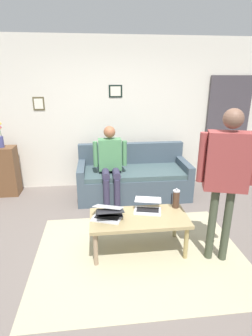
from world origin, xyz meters
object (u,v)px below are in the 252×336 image
(side_shelf, at_px, (5,171))
(flower_vase, at_px, (0,139))
(laptop_left, at_px, (148,207))
(laptop_center, at_px, (110,213))
(couch, at_px, (133,178))
(person_seated, at_px, (110,161))
(laptop_right, at_px, (107,214))
(interior_door, at_px, (226,131))
(coffee_table, at_px, (139,220))
(french_press, at_px, (176,199))
(person_standing, at_px, (227,169))

(side_shelf, xyz_separation_m, flower_vase, (-0.00, 0.00, 0.59))
(laptop_left, relative_size, laptop_center, 1.09)
(couch, bearing_deg, laptop_left, 89.10)
(laptop_center, xyz_separation_m, person_seated, (-0.09, -1.33, 0.22))
(person_seated, bearing_deg, laptop_right, 85.17)
(laptop_center, bearing_deg, couch, -107.80)
(couch, bearing_deg, interior_door, -165.20)
(interior_door, bearing_deg, coffee_table, 45.80)
(laptop_center, xyz_separation_m, french_press, (-0.84, -0.13, 0.07))
(flower_vase, bearing_deg, laptop_left, 142.17)
(side_shelf, bearing_deg, person_standing, 144.25)
(laptop_left, bearing_deg, person_seated, -72.51)
(laptop_center, bearing_deg, laptop_right, 43.42)
(coffee_table, distance_m, french_press, 0.56)
(french_press, xyz_separation_m, flower_vase, (2.59, -1.69, 0.45))
(side_shelf, xyz_separation_m, person_standing, (-2.97, 2.14, 0.67))
(coffee_table, relative_size, person_standing, 0.67)
(person_standing, height_order, person_seated, person_standing)
(laptop_right, relative_size, person_seated, 0.32)
(couch, distance_m, person_seated, 0.63)
(coffee_table, bearing_deg, laptop_center, -8.69)
(couch, distance_m, side_shelf, 2.27)
(interior_door, distance_m, flower_vase, 4.15)
(laptop_center, distance_m, side_shelf, 2.53)
(couch, xyz_separation_m, side_shelf, (2.25, -0.27, 0.13))
(laptop_right, relative_size, side_shelf, 0.47)
(couch, relative_size, laptop_right, 4.64)
(person_seated, bearing_deg, laptop_left, 107.49)
(french_press, height_order, side_shelf, side_shelf)
(laptop_left, height_order, person_standing, person_standing)
(french_press, bearing_deg, interior_door, -128.89)
(couch, distance_m, laptop_left, 1.47)
(laptop_center, relative_size, person_seated, 0.28)
(laptop_right, bearing_deg, coffee_table, 175.97)
(laptop_left, bearing_deg, person_standing, 151.31)
(couch, xyz_separation_m, laptop_left, (0.02, 1.46, 0.20))
(side_shelf, bearing_deg, interior_door, -176.83)
(person_standing, bearing_deg, couch, -68.97)
(laptop_left, distance_m, flower_vase, 2.87)
(interior_door, height_order, person_seated, interior_door)
(laptop_right, distance_m, side_shelf, 2.53)
(coffee_table, height_order, laptop_right, laptop_right)
(laptop_left, relative_size, person_seated, 0.30)
(person_seated, bearing_deg, flower_vase, -15.07)
(side_shelf, distance_m, flower_vase, 0.59)
(laptop_center, relative_size, french_press, 1.35)
(couch, xyz_separation_m, laptop_right, (0.53, 1.58, 0.20))
(couch, bearing_deg, laptop_right, 71.57)
(coffee_table, bearing_deg, interior_door, -134.20)
(french_press, bearing_deg, laptop_right, 10.22)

